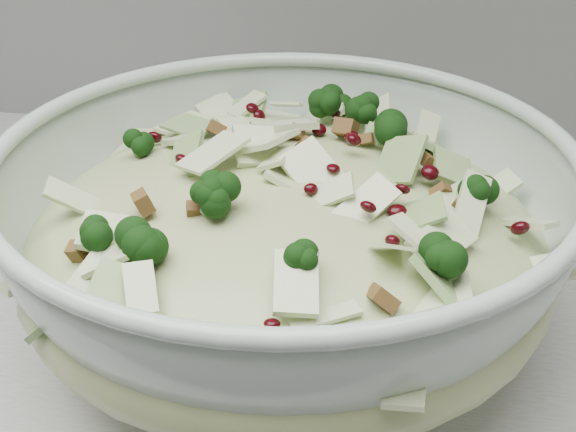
% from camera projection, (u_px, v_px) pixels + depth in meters
% --- Properties ---
extents(mixing_bowl, '(0.43, 0.43, 0.15)m').
position_uv_depth(mixing_bowl, '(286.00, 246.00, 0.54)').
color(mixing_bowl, '#A8B9AC').
rests_on(mixing_bowl, counter).
extents(salad, '(0.40, 0.40, 0.15)m').
position_uv_depth(salad, '(286.00, 214.00, 0.53)').
color(salad, '#A8B27A').
rests_on(salad, mixing_bowl).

